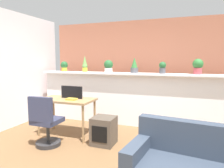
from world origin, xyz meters
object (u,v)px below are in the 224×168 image
at_px(tv_monitor, 72,92).
at_px(potted_plant_5, 198,66).
at_px(side_cube_shelf, 104,131).
at_px(book_on_desk, 72,99).
at_px(potted_plant_4, 163,67).
at_px(office_chair, 46,125).
at_px(potted_plant_3, 134,66).
at_px(potted_plant_0, 64,66).
at_px(potted_plant_2, 108,66).
at_px(desk, 67,103).
at_px(potted_plant_1, 85,64).

bearing_deg(tv_monitor, potted_plant_5, 22.12).
height_order(side_cube_shelf, book_on_desk, book_on_desk).
bearing_deg(potted_plant_4, side_cube_shelf, -126.35).
bearing_deg(office_chair, tv_monitor, 80.58).
bearing_deg(potted_plant_3, potted_plant_0, 179.91).
bearing_deg(office_chair, potted_plant_2, 72.27).
distance_m(potted_plant_4, office_chair, 2.60).
xyz_separation_m(side_cube_shelf, book_on_desk, (-0.70, 0.08, 0.52)).
bearing_deg(office_chair, desk, 86.36).
relative_size(potted_plant_0, potted_plant_1, 0.64).
distance_m(potted_plant_1, potted_plant_3, 1.26).
relative_size(potted_plant_3, book_on_desk, 1.75).
height_order(potted_plant_0, office_chair, potted_plant_0).
height_order(potted_plant_2, tv_monitor, potted_plant_2).
height_order(potted_plant_3, potted_plant_5, potted_plant_3).
bearing_deg(side_cube_shelf, potted_plant_0, 142.52).
relative_size(potted_plant_0, side_cube_shelf, 0.51).
xyz_separation_m(tv_monitor, office_chair, (-0.11, -0.69, -0.49)).
distance_m(potted_plant_5, desk, 2.75).
height_order(potted_plant_5, side_cube_shelf, potted_plant_5).
bearing_deg(book_on_desk, potted_plant_5, 26.36).
relative_size(potted_plant_0, potted_plant_2, 0.88).
xyz_separation_m(potted_plant_3, potted_plant_5, (1.32, -0.02, 0.01)).
xyz_separation_m(potted_plant_5, book_on_desk, (-2.27, -1.13, -0.63)).
bearing_deg(potted_plant_0, potted_plant_1, 0.51).
xyz_separation_m(potted_plant_4, book_on_desk, (-1.57, -1.11, -0.60)).
distance_m(potted_plant_2, office_chair, 2.00).
bearing_deg(office_chair, book_on_desk, 68.49).
height_order(potted_plant_3, potted_plant_4, potted_plant_3).
xyz_separation_m(potted_plant_1, book_on_desk, (0.31, -1.15, -0.64)).
bearing_deg(office_chair, potted_plant_5, 33.66).
xyz_separation_m(potted_plant_5, side_cube_shelf, (-1.57, -1.21, -1.15)).
bearing_deg(desk, office_chair, -93.64).
height_order(potted_plant_0, potted_plant_4, potted_plant_0).
distance_m(potted_plant_5, tv_monitor, 2.60).
bearing_deg(potted_plant_5, desk, -156.90).
height_order(potted_plant_1, side_cube_shelf, potted_plant_1).
height_order(potted_plant_1, book_on_desk, potted_plant_1).
relative_size(potted_plant_0, potted_plant_5, 0.81).
relative_size(potted_plant_1, book_on_desk, 2.01).
relative_size(tv_monitor, office_chair, 0.51).
relative_size(potted_plant_2, desk, 0.26).
bearing_deg(tv_monitor, potted_plant_0, 129.36).
distance_m(potted_plant_2, desk, 1.36).
distance_m(potted_plant_1, tv_monitor, 1.14).
relative_size(potted_plant_4, potted_plant_5, 0.80).
relative_size(potted_plant_3, tv_monitor, 0.75).
distance_m(potted_plant_4, potted_plant_5, 0.70).
bearing_deg(side_cube_shelf, potted_plant_3, 78.63).
height_order(potted_plant_4, side_cube_shelf, potted_plant_4).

